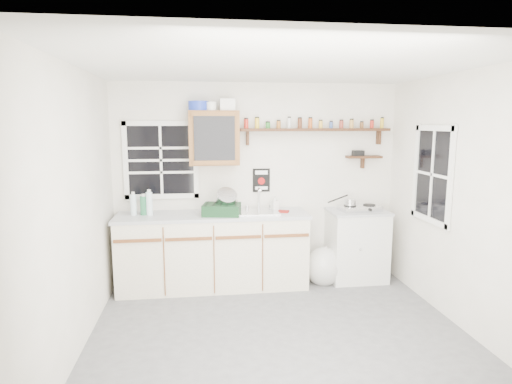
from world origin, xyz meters
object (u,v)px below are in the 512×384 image
(right_cabinet, at_px, (356,245))
(dish_rack, at_px, (223,206))
(hotplate, at_px, (360,208))
(main_cabinet, at_px, (213,250))
(upper_cabinet, at_px, (214,138))
(spice_shelf, at_px, (314,129))

(right_cabinet, xyz_separation_m, dish_rack, (-1.71, -0.10, 0.57))
(dish_rack, distance_m, hotplate, 1.73)
(main_cabinet, bearing_deg, upper_cabinet, 76.32)
(main_cabinet, xyz_separation_m, upper_cabinet, (0.03, 0.14, 1.36))
(dish_rack, bearing_deg, right_cabinet, 13.45)
(main_cabinet, distance_m, dish_rack, 0.58)
(hotplate, bearing_deg, spice_shelf, 151.64)
(spice_shelf, bearing_deg, right_cabinet, -19.08)
(main_cabinet, bearing_deg, right_cabinet, 0.79)
(upper_cabinet, height_order, hotplate, upper_cabinet)
(main_cabinet, relative_size, dish_rack, 4.73)
(spice_shelf, bearing_deg, hotplate, -20.40)
(upper_cabinet, relative_size, spice_shelf, 0.34)
(dish_rack, bearing_deg, spice_shelf, 23.93)
(right_cabinet, bearing_deg, dish_rack, -176.63)
(spice_shelf, bearing_deg, dish_rack, -166.15)
(upper_cabinet, bearing_deg, right_cabinet, -3.76)
(dish_rack, xyz_separation_m, hotplate, (1.73, 0.08, -0.08))
(right_cabinet, height_order, hotplate, hotplate)
(upper_cabinet, relative_size, hotplate, 1.20)
(main_cabinet, relative_size, upper_cabinet, 3.55)
(spice_shelf, xyz_separation_m, hotplate, (0.56, -0.21, -0.99))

